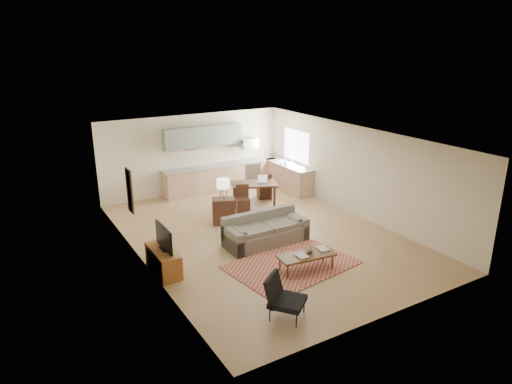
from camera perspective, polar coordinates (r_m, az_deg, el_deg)
room at (r=11.96m, az=0.73°, el=0.52°), size 9.00×9.00×9.00m
kitchen_counter_back at (r=16.14m, az=-4.28°, el=1.89°), size 4.26×0.64×0.92m
kitchen_counter_right at (r=16.15m, az=4.06°, el=1.91°), size 0.64×2.26×0.92m
kitchen_range at (r=16.64m, az=-0.89°, el=2.40°), size 0.62×0.62×0.90m
kitchen_microwave at (r=16.39m, az=-0.95°, el=6.12°), size 0.62×0.40×0.35m
upper_cabinets at (r=15.67m, az=-6.64°, el=6.93°), size 2.80×0.34×0.70m
window_right at (r=16.05m, az=5.03°, el=5.80°), size 0.02×1.40×1.05m
wall_art_left at (r=11.49m, az=-15.48°, el=0.15°), size 0.06×0.42×1.10m
triptych at (r=15.68m, az=-8.16°, el=6.13°), size 1.70×0.04×0.50m
rug at (r=10.87m, az=4.47°, el=-9.07°), size 3.07×2.33×0.02m
sofa at (r=11.81m, az=1.26°, el=-4.66°), size 2.27×1.00×0.79m
coffee_table at (r=10.61m, az=6.30°, el=-8.71°), size 1.38×0.68×0.40m
book_a at (r=10.35m, az=5.21°, el=-8.08°), size 0.26×0.33×0.03m
book_b at (r=10.77m, az=7.78°, el=-7.10°), size 0.33×0.39×0.02m
vase at (r=10.57m, az=6.71°, el=-7.10°), size 0.17×0.17×0.18m
armchair at (r=8.82m, az=3.96°, el=-13.05°), size 1.01×1.01×0.83m
tv_credenza at (r=10.64m, az=-11.50°, el=-8.43°), size 0.46×1.21×0.56m
tv at (r=10.42m, az=-11.45°, el=-5.63°), size 0.09×0.93×0.56m
console_table at (r=13.12m, az=-4.06°, el=-2.39°), size 0.76×0.65×0.75m
table_lamp at (r=12.90m, az=-4.13°, el=0.43°), size 0.46×0.46×0.60m
dining_table at (r=14.62m, az=-0.26°, el=-0.23°), size 1.62×1.29×0.72m
dining_chair_near at (r=13.97m, az=-1.63°, el=-0.86°), size 0.53×0.54×0.84m
dining_chair_far at (r=15.23m, az=1.01°, el=0.83°), size 0.52×0.53×0.87m
laptop at (r=14.54m, az=0.89°, el=1.61°), size 0.37×0.33×0.23m
soap_bottle at (r=15.98m, az=3.73°, el=3.80°), size 0.12×0.12×0.19m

